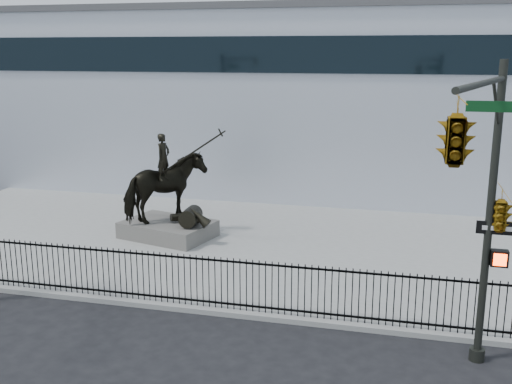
# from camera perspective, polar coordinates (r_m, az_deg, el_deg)

# --- Properties ---
(ground) EXTENTS (120.00, 120.00, 0.00)m
(ground) POSITION_cam_1_polar(r_m,az_deg,el_deg) (16.18, -5.81, -13.06)
(ground) COLOR black
(ground) RESTS_ON ground
(plaza) EXTENTS (30.00, 12.00, 0.15)m
(plaza) POSITION_cam_1_polar(r_m,az_deg,el_deg) (22.37, 0.24, -5.18)
(plaza) COLOR gray
(plaza) RESTS_ON ground
(building) EXTENTS (44.00, 14.00, 9.00)m
(building) POSITION_cam_1_polar(r_m,az_deg,el_deg) (34.09, 5.49, 8.76)
(building) COLOR silver
(building) RESTS_ON ground
(picket_fence) EXTENTS (22.10, 0.10, 1.50)m
(picket_fence) POSITION_cam_1_polar(r_m,az_deg,el_deg) (16.89, -4.44, -8.51)
(picket_fence) COLOR black
(picket_fence) RESTS_ON plaza
(statue_plinth) EXTENTS (3.76, 3.03, 0.62)m
(statue_plinth) POSITION_cam_1_polar(r_m,az_deg,el_deg) (23.37, -8.37, -3.53)
(statue_plinth) COLOR #5E5B56
(statue_plinth) RESTS_ON plaza
(equestrian_statue) EXTENTS (4.09, 3.08, 3.57)m
(equestrian_statue) POSITION_cam_1_polar(r_m,az_deg,el_deg) (22.92, -8.38, 0.28)
(equestrian_statue) COLOR black
(equestrian_statue) RESTS_ON statue_plinth
(traffic_signal_right) EXTENTS (2.17, 6.86, 7.00)m
(traffic_signal_right) POSITION_cam_1_polar(r_m,az_deg,el_deg) (11.93, 20.61, 1.23)
(traffic_signal_right) COLOR black
(traffic_signal_right) RESTS_ON ground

